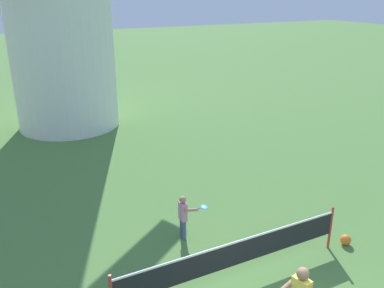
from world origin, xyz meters
The scene contains 3 objects.
tennis_net centered at (-0.03, 1.80, 0.69)m, with size 5.38×0.06×1.10m.
player_far centered at (-0.27, 3.75, 0.66)m, with size 0.69×0.49×1.16m.
stray_ball centered at (3.10, 1.70, 0.13)m, with size 0.26×0.26×0.26m, color orange.
Camera 1 is at (-4.09, -4.18, 5.84)m, focal length 38.46 mm.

